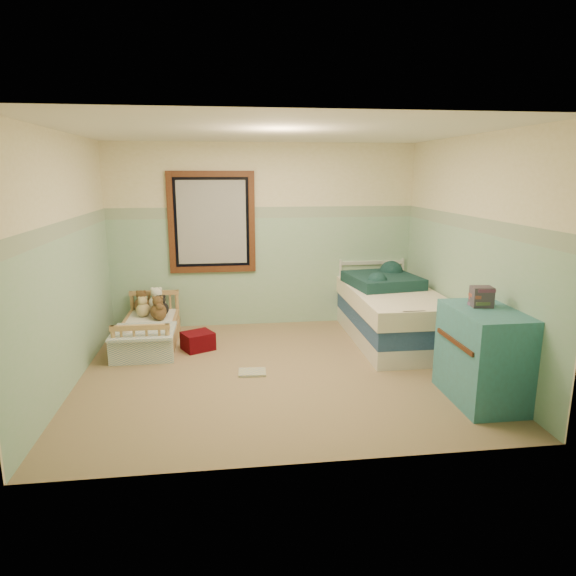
{
  "coord_description": "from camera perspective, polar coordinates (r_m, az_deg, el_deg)",
  "views": [
    {
      "loc": [
        -0.55,
        -5.08,
        2.1
      ],
      "look_at": [
        0.15,
        0.35,
        0.84
      ],
      "focal_mm": 31.27,
      "sensor_mm": 36.0,
      "label": 1
    }
  ],
  "objects": [
    {
      "name": "wall_right",
      "position": [
        5.79,
        19.97,
        3.73
      ],
      "size": [
        0.04,
        3.6,
        2.5
      ],
      "primitive_type": "cube",
      "color": "beige",
      "rests_on": "floor"
    },
    {
      "name": "border_strip",
      "position": [
        6.91,
        -2.81,
        8.57
      ],
      "size": [
        4.2,
        0.01,
        0.15
      ],
      "primitive_type": "cube",
      "color": "#4E7151",
      "rests_on": "wall_back"
    },
    {
      "name": "wall_front",
      "position": [
        3.44,
        2.04,
        -1.39
      ],
      "size": [
        4.2,
        0.04,
        2.5
      ],
      "primitive_type": "cube",
      "color": "beige",
      "rests_on": "floor"
    },
    {
      "name": "red_pillow",
      "position": [
        6.22,
        -10.21,
        -5.94
      ],
      "size": [
        0.44,
        0.42,
        0.22
      ],
      "primitive_type": "cube",
      "rotation": [
        0.0,
        0.0,
        0.47
      ],
      "color": "maroon",
      "rests_on": "floor"
    },
    {
      "name": "wainscot_mint",
      "position": [
        7.02,
        -2.74,
        1.85
      ],
      "size": [
        4.2,
        0.01,
        1.5
      ],
      "primitive_type": "cube",
      "color": "#87B58D",
      "rests_on": "floor"
    },
    {
      "name": "plush_bed_brown",
      "position": [
        6.94,
        -16.29,
        -1.85
      ],
      "size": [
        0.2,
        0.2,
        0.2
      ],
      "primitive_type": "sphere",
      "color": "brown",
      "rests_on": "toddler_mattress"
    },
    {
      "name": "wall_back",
      "position": [
        6.96,
        -2.8,
        5.91
      ],
      "size": [
        4.2,
        0.04,
        2.5
      ],
      "primitive_type": "cube",
      "color": "beige",
      "rests_on": "floor"
    },
    {
      "name": "extra_plush_1",
      "position": [
        6.56,
        -14.53,
        -2.59
      ],
      "size": [
        0.2,
        0.2,
        0.2
      ],
      "primitive_type": "sphere",
      "color": "brown",
      "rests_on": "toddler_mattress"
    },
    {
      "name": "dresser",
      "position": [
        5.04,
        21.25,
        -7.17
      ],
      "size": [
        0.55,
        0.89,
        0.89
      ],
      "primitive_type": "cube",
      "color": "teal",
      "rests_on": "floor"
    },
    {
      "name": "twin_boxspring",
      "position": [
        6.51,
        11.76,
        -3.11
      ],
      "size": [
        0.98,
        1.96,
        0.22
      ],
      "primitive_type": "cube",
      "color": "navy",
      "rests_on": "twin_bed_frame"
    },
    {
      "name": "plush_floor_tan",
      "position": [
        6.25,
        -15.98,
        -6.13
      ],
      "size": [
        0.22,
        0.22,
        0.22
      ],
      "primitive_type": "sphere",
      "color": "tan",
      "rests_on": "floor"
    },
    {
      "name": "plush_bed_tan",
      "position": [
        6.73,
        -16.14,
        -2.41
      ],
      "size": [
        0.18,
        0.18,
        0.18
      ],
      "primitive_type": "sphere",
      "color": "tan",
      "rests_on": "toddler_mattress"
    },
    {
      "name": "ceiling",
      "position": [
        5.13,
        -1.26,
        17.52
      ],
      "size": [
        4.2,
        3.6,
        0.02
      ],
      "primitive_type": "cube",
      "color": "silver",
      "rests_on": "wall_back"
    },
    {
      "name": "wall_left",
      "position": [
        5.38,
        -24.03,
        2.73
      ],
      "size": [
        0.04,
        3.6,
        2.5
      ],
      "primitive_type": "cube",
      "color": "beige",
      "rests_on": "floor"
    },
    {
      "name": "window_blinds",
      "position": [
        6.89,
        -8.66,
        7.38
      ],
      "size": [
        0.92,
        0.01,
        1.12
      ],
      "primitive_type": "cube",
      "color": "#B3B2B0",
      "rests_on": "window_frame"
    },
    {
      "name": "toddler_mattress",
      "position": [
        6.49,
        -15.54,
        -4.32
      ],
      "size": [
        0.6,
        1.25,
        0.12
      ],
      "primitive_type": "cube",
      "color": "silver",
      "rests_on": "toddler_bed_frame"
    },
    {
      "name": "twin_bed_frame",
      "position": [
        6.57,
        11.68,
        -4.96
      ],
      "size": [
        0.98,
        1.96,
        0.22
      ],
      "primitive_type": "cube",
      "color": "silver",
      "rests_on": "floor"
    },
    {
      "name": "floor",
      "position": [
        5.53,
        -1.13,
        -9.48
      ],
      "size": [
        4.2,
        3.6,
        0.02
      ],
      "primitive_type": "cube",
      "color": "olive",
      "rests_on": "ground"
    },
    {
      "name": "book_stack",
      "position": [
        4.98,
        21.16,
        -0.93
      ],
      "size": [
        0.21,
        0.17,
        0.19
      ],
      "primitive_type": "cube",
      "rotation": [
        0.0,
        0.0,
        -0.13
      ],
      "color": "#4C3030",
      "rests_on": "dresser"
    },
    {
      "name": "extra_plush_0",
      "position": [
        6.51,
        -14.36,
        -2.94
      ],
      "size": [
        0.15,
        0.15,
        0.15
      ],
      "primitive_type": "sphere",
      "color": "brown",
      "rests_on": "toddler_mattress"
    },
    {
      "name": "plush_floor_cream",
      "position": [
        6.14,
        -17.65,
        -6.39
      ],
      "size": [
        0.26,
        0.26,
        0.26
      ],
      "primitive_type": "sphere",
      "color": "silver",
      "rests_on": "floor"
    },
    {
      "name": "window_frame",
      "position": [
        6.88,
        -8.66,
        7.38
      ],
      "size": [
        1.16,
        0.06,
        1.36
      ],
      "primitive_type": "cube",
      "color": "#3C180C",
      "rests_on": "wall_back"
    },
    {
      "name": "patchwork_quilt",
      "position": [
        6.08,
        -16.11,
        -4.78
      ],
      "size": [
        0.71,
        0.65,
        0.03
      ],
      "primitive_type": "cube",
      "color": "#6390B1",
      "rests_on": "toddler_mattress"
    },
    {
      "name": "toddler_bed_frame",
      "position": [
        6.53,
        -15.47,
        -5.53
      ],
      "size": [
        0.65,
        1.31,
        0.17
      ],
      "primitive_type": "cube",
      "color": "olive",
      "rests_on": "floor"
    },
    {
      "name": "plush_bed_white",
      "position": [
        6.91,
        -14.66,
        -1.72
      ],
      "size": [
        0.23,
        0.23,
        0.23
      ],
      "primitive_type": "sphere",
      "color": "white",
      "rests_on": "toddler_mattress"
    },
    {
      "name": "plush_bed_dark",
      "position": [
        6.69,
        -14.2,
        -2.33
      ],
      "size": [
        0.19,
        0.19,
        0.19
      ],
      "primitive_type": "sphere",
      "color": "black",
      "rests_on": "toddler_mattress"
    },
    {
      "name": "twin_mattress",
      "position": [
        6.45,
        11.85,
        -1.24
      ],
      "size": [
        1.02,
        1.99,
        0.22
      ],
      "primitive_type": "cube",
      "color": "white",
      "rests_on": "twin_boxspring"
    },
    {
      "name": "floor_book",
      "position": [
        5.46,
        -4.09,
        -9.55
      ],
      "size": [
        0.3,
        0.24,
        0.03
      ],
      "primitive_type": "cube",
      "rotation": [
        0.0,
        0.0,
        -0.05
      ],
      "color": "yellow",
      "rests_on": "floor"
    },
    {
      "name": "teal_blanket",
      "position": [
        6.67,
        10.69,
        0.87
      ],
      "size": [
        0.95,
        0.99,
        0.14
      ],
      "primitive_type": "cube",
      "rotation": [
        0.0,
        0.0,
        0.14
      ],
      "color": "black",
      "rests_on": "twin_mattress"
    }
  ]
}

